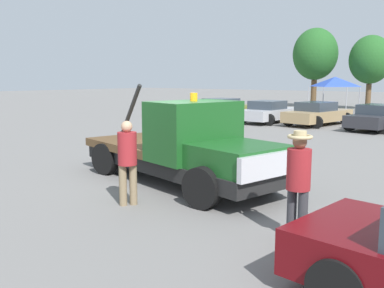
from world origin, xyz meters
The scene contains 11 objects.
ground_plane centered at (0.00, 0.00, 0.00)m, with size 160.00×160.00×0.00m, color slate.
tow_truck centered at (0.37, -0.08, 0.92)m, with size 6.56×3.21×2.51m.
person_near_truck centered at (4.16, -1.76, 1.08)m, with size 0.41×0.41×1.83m.
person_at_hood centered at (0.52, -2.17, 1.04)m, with size 0.40×0.40×1.80m.
parked_car_olive centered at (-9.40, 15.58, 0.65)m, with size 2.82×4.97×1.34m.
parked_car_silver centered at (-5.53, 14.87, 0.65)m, with size 2.57×4.53×1.34m.
parked_car_tan centered at (-2.68, 15.42, 0.65)m, with size 2.85×5.01×1.34m.
parked_car_charcoal centered at (0.80, 15.16, 0.65)m, with size 2.82×4.86×1.34m.
canopy_tent_blue centered at (-5.68, 25.86, 2.39)m, with size 3.11×3.11×2.79m.
tree_left centered at (-9.13, 29.86, 4.82)m, with size 4.03×4.03×7.19m.
tree_center centered at (-4.28, 30.06, 4.21)m, with size 3.52×3.52×6.28m.
Camera 1 is at (7.09, -8.17, 2.67)m, focal length 40.00 mm.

